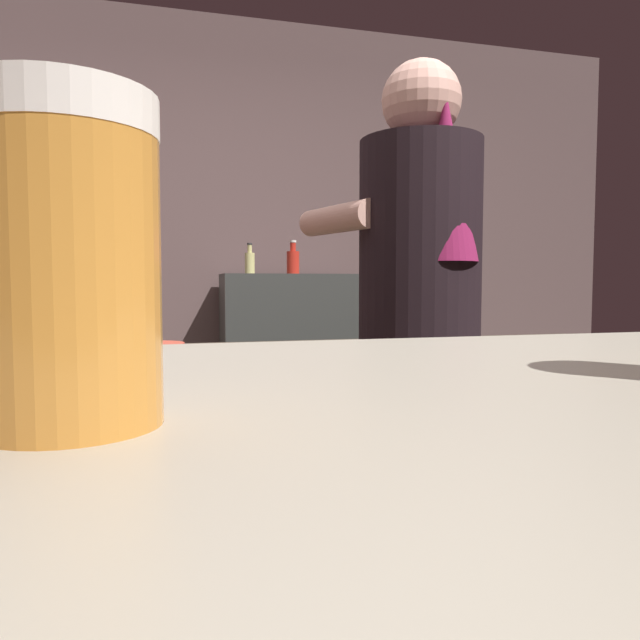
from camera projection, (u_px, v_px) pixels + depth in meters
name	position (u px, v px, depth m)	size (l,w,h in m)	color
wall_back	(224.00, 248.00, 3.54)	(5.20, 0.10, 2.70)	brown
prep_counter	(367.00, 472.00, 2.13)	(2.10, 0.60, 0.91)	#473C2E
back_shelf	(289.00, 377.00, 3.40)	(0.76, 0.36, 1.19)	#363835
bartender	(420.00, 327.00, 1.65)	(0.49, 0.55, 1.75)	#303532
knife_block	(451.00, 315.00, 2.24)	(0.10, 0.08, 0.28)	#935B3E
mixing_bowl	(157.00, 350.00, 1.80)	(0.16, 0.16, 0.05)	#D44E38
chefs_knife	(444.00, 345.00, 2.12)	(0.24, 0.03, 0.01)	silver
pint_glass_far	(69.00, 263.00, 0.25)	(0.08, 0.08, 0.14)	orange
bottle_hot_sauce	(250.00, 262.00, 3.31)	(0.06, 0.06, 0.17)	#D1C97C
bottle_vinegar	(293.00, 261.00, 3.37)	(0.07, 0.07, 0.19)	red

